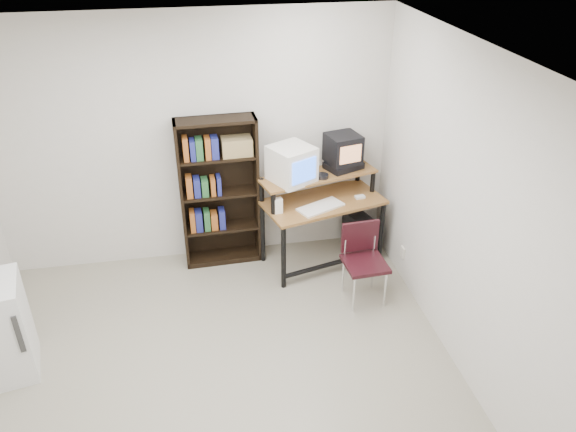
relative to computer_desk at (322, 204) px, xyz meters
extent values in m
cube|color=#9D9782|center=(-1.24, -1.62, -0.70)|extent=(4.00, 4.00, 0.01)
cube|color=white|center=(-1.24, -1.62, 1.91)|extent=(4.00, 4.00, 0.01)
cube|color=beige|center=(-1.24, 0.38, 0.61)|extent=(4.00, 0.01, 2.60)
cube|color=beige|center=(0.76, -1.62, 0.61)|extent=(0.01, 4.00, 2.60)
cube|color=olive|center=(0.01, -0.02, 0.03)|extent=(1.34, 0.90, 0.03)
cube|color=olive|center=(-0.03, 0.10, 0.28)|extent=(1.28, 0.66, 0.02)
cylinder|color=black|center=(-0.48, -0.42, -0.33)|extent=(0.05, 0.05, 0.72)
cylinder|color=black|center=(0.62, -0.14, -0.33)|extent=(0.05, 0.05, 0.72)
cylinder|color=black|center=(-0.61, 0.09, -0.20)|extent=(0.05, 0.05, 0.98)
cylinder|color=black|center=(0.49, 0.38, -0.20)|extent=(0.05, 0.05, 0.98)
cylinder|color=black|center=(0.07, -0.28, -0.57)|extent=(1.12, 0.33, 0.05)
cube|color=white|center=(-0.32, 0.02, 0.46)|extent=(0.52, 0.52, 0.37)
cube|color=#2F67F9|center=(-0.23, -0.15, 0.46)|extent=(0.26, 0.14, 0.23)
cube|color=black|center=(0.27, 0.19, 0.32)|extent=(0.43, 0.38, 0.08)
cube|color=black|center=(0.25, 0.20, 0.51)|extent=(0.38, 0.38, 0.30)
cube|color=tan|center=(0.29, 0.04, 0.51)|extent=(0.23, 0.07, 0.18)
cylinder|color=#26262B|center=(0.00, 0.01, 0.30)|extent=(0.13, 0.13, 0.05)
cube|color=white|center=(-0.06, -0.17, 0.05)|extent=(0.51, 0.39, 0.03)
cube|color=black|center=(0.38, -0.03, 0.03)|extent=(0.27, 0.25, 0.01)
cube|color=white|center=(0.40, -0.03, 0.05)|extent=(0.11, 0.07, 0.03)
cube|color=white|center=(-0.49, -0.18, 0.11)|extent=(0.09, 0.08, 0.17)
cube|color=black|center=(0.47, 0.10, -0.48)|extent=(0.32, 0.49, 0.42)
cube|color=black|center=(0.25, -0.76, -0.27)|extent=(0.41, 0.41, 0.04)
cube|color=black|center=(0.24, -0.58, -0.07)|extent=(0.37, 0.05, 0.31)
cylinder|color=silver|center=(0.10, -0.93, -0.49)|extent=(0.02, 0.02, 0.40)
cylinder|color=silver|center=(0.41, -0.91, -0.49)|extent=(0.02, 0.02, 0.40)
cylinder|color=silver|center=(0.08, -0.61, -0.49)|extent=(0.02, 0.02, 0.40)
cylinder|color=silver|center=(0.39, -0.59, -0.49)|extent=(0.02, 0.02, 0.40)
cube|color=black|center=(-1.42, 0.20, 0.11)|extent=(0.04, 0.27, 1.60)
cube|color=black|center=(-0.65, 0.22, 0.11)|extent=(0.04, 0.27, 1.60)
cube|color=black|center=(-1.04, 0.33, 0.11)|extent=(0.80, 0.05, 1.60)
cube|color=black|center=(-1.04, 0.21, 0.90)|extent=(0.81, 0.29, 0.03)
cube|color=black|center=(-1.04, 0.21, -0.66)|extent=(0.81, 0.29, 0.06)
cube|color=black|center=(-1.04, 0.21, -0.29)|extent=(0.75, 0.27, 0.03)
cube|color=black|center=(-1.04, 0.21, 0.11)|extent=(0.75, 0.27, 0.02)
cube|color=black|center=(-1.04, 0.21, 0.51)|extent=(0.75, 0.27, 0.02)
cube|color=olive|center=(-0.84, 0.22, 0.62)|extent=(0.31, 0.21, 0.18)
cube|color=#333333|center=(-2.71, -1.36, -0.15)|extent=(0.04, 0.02, 0.35)
cube|color=beige|center=(0.74, -0.47, -0.39)|extent=(0.02, 0.08, 0.12)
camera|label=1|loc=(-1.29, -4.96, 2.76)|focal=35.00mm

